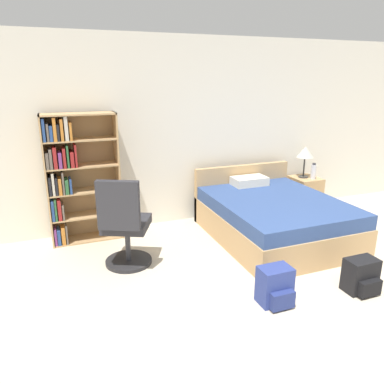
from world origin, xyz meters
TOP-DOWN VIEW (x-y plane):
  - ground_plane at (0.00, 0.00)m, footprint 14.00×14.00m
  - wall_back at (0.00, 3.23)m, footprint 9.00×0.06m
  - bookshelf at (-1.70, 2.99)m, footprint 0.89×0.32m
  - bed at (0.72, 2.18)m, footprint 1.52×1.91m
  - office_chair at (-1.27, 2.04)m, footprint 0.66×0.71m
  - nightstand at (1.81, 2.93)m, footprint 0.40×0.47m
  - table_lamp at (1.77, 2.96)m, footprint 0.27×0.27m
  - water_bottle at (1.85, 2.82)m, footprint 0.08×0.08m
  - backpack_black at (0.81, 0.70)m, footprint 0.32×0.27m
  - backpack_blue at (-0.10, 0.83)m, footprint 0.31×0.28m

SIDE VIEW (x-z plane):
  - ground_plane at x=0.00m, z-range 0.00..0.00m
  - backpack_black at x=0.81m, z-range -0.01..0.34m
  - backpack_blue at x=-0.10m, z-range -0.01..0.35m
  - nightstand at x=1.81m, z-range 0.00..0.53m
  - bed at x=0.72m, z-range -0.12..0.68m
  - office_chair at x=-1.27m, z-range -0.04..1.02m
  - water_bottle at x=1.85m, z-range 0.52..0.77m
  - bookshelf at x=-1.70m, z-range 0.06..1.70m
  - table_lamp at x=1.77m, z-range 0.67..1.17m
  - wall_back at x=0.00m, z-range 0.00..2.60m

